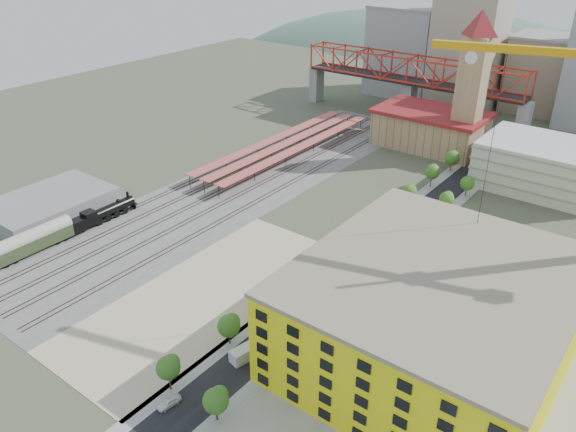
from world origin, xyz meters
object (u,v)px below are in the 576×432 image
Objects in this scene: construction_building at (433,314)px; locomotive at (101,215)px; site_trailer_d at (358,263)px; site_trailer_c at (308,303)px; car_0 at (169,402)px; site_trailer_a at (253,349)px; coach at (33,240)px; site_trailer_b at (287,321)px; clock_tower at (474,72)px.

construction_building is 2.11× the size of locomotive.
site_trailer_c is at bearing -99.13° from site_trailer_d.
site_trailer_c reaches higher than car_0.
site_trailer_a is at bearing 88.85° from car_0.
construction_building is 4.96× the size of site_trailer_c.
construction_building reaches higher than site_trailer_a.
construction_building is 2.53× the size of coach.
construction_building is 32.64m from site_trailer_d.
car_0 is (-3.00, -28.59, -0.51)m from site_trailer_b.
site_trailer_a is at bearing -12.77° from locomotive.
site_trailer_a is (8.00, -119.56, -27.41)m from clock_tower.
site_trailer_c is (-26.00, -1.90, -8.01)m from construction_building.
clock_tower is 5.70× the size of site_trailer_b.
site_trailer_c is at bearing 93.47° from car_0.
coach is 4.64× the size of car_0.
site_trailer_a is at bearing -99.28° from site_trailer_c.
site_trailer_a is at bearing -91.96° from site_trailer_b.
site_trailer_c reaches higher than site_trailer_a.
site_trailer_a reaches higher than site_trailer_d.
coach is at bearing -163.47° from site_trailer_a.
locomotive is 2.56× the size of site_trailer_a.
site_trailer_c is at bearing 88.04° from site_trailer_b.
clock_tower is 1.03× the size of construction_building.
site_trailer_d is (0.00, 27.00, -0.02)m from site_trailer_b.
locomotive is at bearing 179.92° from site_trailer_a.
car_0 is at bearing -12.22° from coach.
site_trailer_c is 1.14× the size of site_trailer_d.
site_trailer_b reaches higher than car_0.
site_trailer_d is (-26.00, 17.95, -8.19)m from construction_building.
site_trailer_b is (-26.00, -9.05, -8.16)m from construction_building.
site_trailer_d is (66.00, 22.55, -1.01)m from locomotive.
clock_tower is 105.80m from site_trailer_c.
car_0 is (63.00, -33.03, -1.50)m from locomotive.
site_trailer_b is at bearing 102.69° from site_trailer_a.
site_trailer_c is (0.00, 17.66, 0.11)m from site_trailer_a.
site_trailer_d is at bearing 88.04° from site_trailer_b.
clock_tower is at bearing 86.44° from site_trailer_d.
site_trailer_a is at bearing -86.17° from clock_tower.
clock_tower is 122.92m from site_trailer_a.
site_trailer_d is 2.08× the size of car_0.
construction_building is 95.27m from coach.
coach is 78.23m from site_trailer_d.
locomotive is 1.20× the size of coach.
site_trailer_b is 1.02× the size of site_trailer_d.
site_trailer_b is 28.75m from car_0.
coach is (-0.00, -19.39, 1.10)m from locomotive.
site_trailer_a is (-26.00, -19.56, -8.13)m from construction_building.
coach is at bearing -90.00° from locomotive.
car_0 is at bearing -87.92° from clock_tower.
site_trailer_c is 2.37× the size of car_0.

